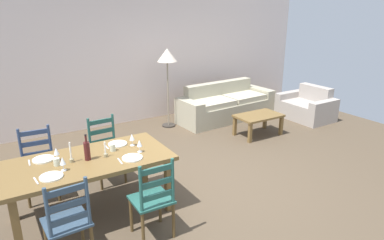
# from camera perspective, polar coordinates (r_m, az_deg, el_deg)

# --- Properties ---
(ground_plane) EXTENTS (9.60, 9.60, 0.02)m
(ground_plane) POSITION_cam_1_polar(r_m,az_deg,el_deg) (5.10, 1.97, -10.53)
(ground_plane) COLOR brown
(wall_far) EXTENTS (9.60, 0.16, 2.70)m
(wall_far) POSITION_cam_1_polar(r_m,az_deg,el_deg) (7.52, -12.02, 9.58)
(wall_far) COLOR silver
(wall_far) RESTS_ON ground_plane
(dining_table) EXTENTS (1.90, 0.96, 0.75)m
(dining_table) POSITION_cam_1_polar(r_m,az_deg,el_deg) (4.26, -16.72, -7.30)
(dining_table) COLOR brown
(dining_table) RESTS_ON ground_plane
(dining_chair_near_left) EXTENTS (0.44, 0.42, 0.96)m
(dining_chair_near_left) POSITION_cam_1_polar(r_m,az_deg,el_deg) (3.65, -19.89, -15.62)
(dining_chair_near_left) COLOR #304558
(dining_chair_near_left) RESTS_ON ground_plane
(dining_chair_near_right) EXTENTS (0.42, 0.40, 0.96)m
(dining_chair_near_right) POSITION_cam_1_polar(r_m,az_deg,el_deg) (3.82, -6.44, -12.89)
(dining_chair_near_right) COLOR #23564D
(dining_chair_near_right) RESTS_ON ground_plane
(dining_chair_far_left) EXTENTS (0.44, 0.43, 0.96)m
(dining_chair_far_left) POSITION_cam_1_polar(r_m,az_deg,el_deg) (4.98, -24.00, -6.68)
(dining_chair_far_left) COLOR navy
(dining_chair_far_left) RESTS_ON ground_plane
(dining_chair_far_right) EXTENTS (0.44, 0.42, 0.96)m
(dining_chair_far_right) POSITION_cam_1_polar(r_m,az_deg,el_deg) (5.13, -14.06, -4.85)
(dining_chair_far_right) COLOR #24544A
(dining_chair_far_right) RESTS_ON ground_plane
(dinner_plate_near_left) EXTENTS (0.24, 0.24, 0.02)m
(dinner_plate_near_left) POSITION_cam_1_polar(r_m,az_deg,el_deg) (3.93, -22.25, -8.68)
(dinner_plate_near_left) COLOR white
(dinner_plate_near_left) RESTS_ON dining_table
(fork_near_left) EXTENTS (0.03, 0.17, 0.01)m
(fork_near_left) POSITION_cam_1_polar(r_m,az_deg,el_deg) (3.92, -24.42, -9.15)
(fork_near_left) COLOR silver
(fork_near_left) RESTS_ON dining_table
(dinner_plate_near_right) EXTENTS (0.24, 0.24, 0.02)m
(dinner_plate_near_right) POSITION_cam_1_polar(r_m,az_deg,el_deg) (4.12, -9.86, -6.19)
(dinner_plate_near_right) COLOR white
(dinner_plate_near_right) RESTS_ON dining_table
(fork_near_right) EXTENTS (0.03, 0.17, 0.01)m
(fork_near_right) POSITION_cam_1_polar(r_m,az_deg,el_deg) (4.08, -11.82, -6.68)
(fork_near_right) COLOR silver
(fork_near_right) RESTS_ON dining_table
(dinner_plate_far_left) EXTENTS (0.24, 0.24, 0.02)m
(dinner_plate_far_left) POSITION_cam_1_polar(r_m,az_deg,el_deg) (4.38, -23.40, -5.99)
(dinner_plate_far_left) COLOR white
(dinner_plate_far_left) RESTS_ON dining_table
(fork_far_left) EXTENTS (0.03, 0.17, 0.01)m
(fork_far_left) POSITION_cam_1_polar(r_m,az_deg,el_deg) (4.37, -25.33, -6.40)
(fork_far_left) COLOR silver
(fork_far_left) RESTS_ON dining_table
(dinner_plate_far_right) EXTENTS (0.24, 0.24, 0.02)m
(dinner_plate_far_right) POSITION_cam_1_polar(r_m,az_deg,el_deg) (4.56, -12.22, -3.89)
(dinner_plate_far_right) COLOR white
(dinner_plate_far_right) RESTS_ON dining_table
(fork_far_right) EXTENTS (0.02, 0.17, 0.01)m
(fork_far_right) POSITION_cam_1_polar(r_m,az_deg,el_deg) (4.52, -14.00, -4.31)
(fork_far_right) COLOR silver
(fork_far_right) RESTS_ON dining_table
(wine_bottle) EXTENTS (0.07, 0.07, 0.32)m
(wine_bottle) POSITION_cam_1_polar(r_m,az_deg,el_deg) (4.17, -16.97, -4.84)
(wine_bottle) COLOR #471919
(wine_bottle) RESTS_ON dining_table
(wine_glass_near_left) EXTENTS (0.06, 0.06, 0.16)m
(wine_glass_near_left) POSITION_cam_1_polar(r_m,az_deg,el_deg) (3.99, -20.62, -6.43)
(wine_glass_near_left) COLOR white
(wine_glass_near_left) RESTS_ON dining_table
(wine_glass_near_right) EXTENTS (0.06, 0.06, 0.16)m
(wine_glass_near_right) POSITION_cam_1_polar(r_m,az_deg,el_deg) (4.24, -8.70, -3.88)
(wine_glass_near_right) COLOR white
(wine_glass_near_right) RESTS_ON dining_table
(wine_glass_far_left) EXTENTS (0.06, 0.06, 0.16)m
(wine_glass_far_left) POSITION_cam_1_polar(r_m,az_deg,el_deg) (4.26, -21.55, -4.92)
(wine_glass_far_left) COLOR white
(wine_glass_far_left) RESTS_ON dining_table
(wine_glass_far_right) EXTENTS (0.06, 0.06, 0.16)m
(wine_glass_far_right) POSITION_cam_1_polar(r_m,az_deg,el_deg) (4.45, -9.91, -2.87)
(wine_glass_far_right) COLOR white
(wine_glass_far_right) RESTS_ON dining_table
(coffee_cup_primary) EXTENTS (0.07, 0.07, 0.09)m
(coffee_cup_primary) POSITION_cam_1_polar(r_m,az_deg,el_deg) (4.36, -12.98, -4.46)
(coffee_cup_primary) COLOR beige
(coffee_cup_primary) RESTS_ON dining_table
(coffee_cup_secondary) EXTENTS (0.07, 0.07, 0.09)m
(coffee_cup_secondary) POSITION_cam_1_polar(r_m,az_deg,el_deg) (4.17, -21.49, -6.45)
(coffee_cup_secondary) COLOR beige
(coffee_cup_secondary) RESTS_ON dining_table
(candle_tall) EXTENTS (0.05, 0.05, 0.24)m
(candle_tall) POSITION_cam_1_polar(r_m,az_deg,el_deg) (4.18, -19.37, -5.74)
(candle_tall) COLOR #998C66
(candle_tall) RESTS_ON dining_table
(candle_short) EXTENTS (0.05, 0.05, 0.19)m
(candle_short) POSITION_cam_1_polar(r_m,az_deg,el_deg) (4.22, -14.13, -5.29)
(candle_short) COLOR #998C66
(candle_short) RESTS_ON dining_table
(couch) EXTENTS (2.32, 0.94, 0.80)m
(couch) POSITION_cam_1_polar(r_m,az_deg,el_deg) (7.85, 5.45, 2.36)
(couch) COLOR #AAA389
(couch) RESTS_ON ground_plane
(coffee_table) EXTENTS (0.90, 0.56, 0.42)m
(coffee_table) POSITION_cam_1_polar(r_m,az_deg,el_deg) (6.89, 10.94, 0.34)
(coffee_table) COLOR brown
(coffee_table) RESTS_ON ground_plane
(armchair_upholstered) EXTENTS (0.81, 1.17, 0.72)m
(armchair_upholstered) POSITION_cam_1_polar(r_m,az_deg,el_deg) (8.28, 18.56, 2.00)
(armchair_upholstered) COLOR #A59B92
(armchair_upholstered) RESTS_ON ground_plane
(standing_lamp) EXTENTS (0.40, 0.40, 1.64)m
(standing_lamp) POSITION_cam_1_polar(r_m,az_deg,el_deg) (7.06, -4.12, 9.88)
(standing_lamp) COLOR #332D28
(standing_lamp) RESTS_ON ground_plane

